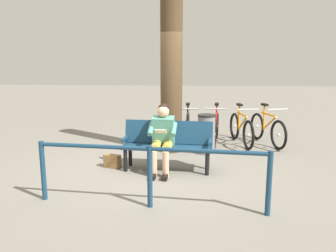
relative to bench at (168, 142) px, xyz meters
name	(u,v)px	position (x,y,z in m)	size (l,w,h in m)	color
ground_plane	(156,169)	(0.21, 0.03, -0.51)	(40.00, 40.00, 0.00)	slate
bench	(168,142)	(0.00, 0.00, 0.00)	(1.63, 0.61, 0.87)	navy
person_reading	(163,135)	(0.08, 0.16, 0.16)	(0.51, 0.79, 1.20)	#4C8C7A
handbag	(112,161)	(1.02, -0.01, -0.39)	(0.30, 0.14, 0.24)	olive
tree_trunk	(171,60)	(0.00, -1.25, 1.45)	(0.46, 0.46, 3.91)	#4C3823
litter_bin	(206,134)	(-0.75, -1.09, -0.09)	(0.38, 0.38, 0.83)	slate
bicycle_silver	(267,129)	(-2.21, -1.97, -0.15)	(0.60, 1.63, 0.94)	black
bicycle_red	(241,129)	(-1.60, -1.94, -0.15)	(0.48, 1.67, 0.94)	black
bicycle_orange	(216,128)	(-1.02, -2.00, -0.15)	(0.48, 1.67, 0.94)	black
bicycle_purple	(187,128)	(-0.35, -1.96, -0.15)	(0.48, 1.68, 0.94)	black
railing_fence	(150,165)	(0.14, 1.65, 0.09)	(3.12, 0.40, 0.85)	navy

